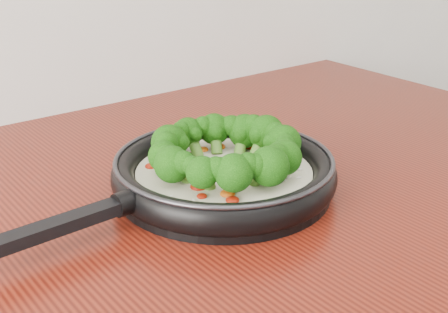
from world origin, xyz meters
TOP-DOWN VIEW (x-y plane):
  - skillet at (0.15, 1.05)m, footprint 0.47×0.31m

SIDE VIEW (x-z plane):
  - skillet at x=0.15m, z-range 0.89..0.98m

